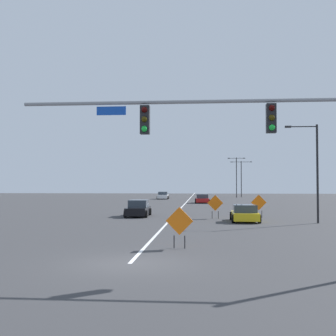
{
  "coord_description": "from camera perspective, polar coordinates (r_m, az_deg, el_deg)",
  "views": [
    {
      "loc": [
        2.71,
        -15.71,
        2.94
      ],
      "look_at": [
        0.01,
        16.76,
        4.08
      ],
      "focal_mm": 46.27,
      "sensor_mm": 36.0,
      "label": 1
    }
  ],
  "objects": [
    {
      "name": "ground",
      "position": [
        16.21,
        -5.08,
        -12.45
      ],
      "size": [
        214.18,
        214.18,
        0.0
      ],
      "primitive_type": "plane",
      "color": "#38383A"
    },
    {
      "name": "road_centre_stripe",
      "position": [
        75.31,
        2.69,
        -4.24
      ],
      "size": [
        0.16,
        118.99,
        0.01
      ],
      "color": "white",
      "rests_on": "ground"
    },
    {
      "name": "traffic_signal_assembly",
      "position": [
        15.96,
        12.56,
        4.84
      ],
      "size": [
        13.82,
        0.44,
        6.24
      ],
      "color": "gray",
      "rests_on": "ground"
    },
    {
      "name": "street_lamp_mid_right",
      "position": [
        33.64,
        18.74,
        0.07
      ],
      "size": [
        2.4,
        0.24,
        7.28
      ],
      "color": "black",
      "rests_on": "ground"
    },
    {
      "name": "street_lamp_far_left",
      "position": [
        91.69,
        9.63,
        -0.96
      ],
      "size": [
        4.46,
        0.24,
        7.53
      ],
      "color": "black",
      "rests_on": "ground"
    },
    {
      "name": "street_lamp_near_left",
      "position": [
        89.21,
        9.01,
        -0.76
      ],
      "size": [
        3.53,
        0.24,
        8.17
      ],
      "color": "black",
      "rests_on": "ground"
    },
    {
      "name": "construction_sign_right_shoulder",
      "position": [
        19.71,
        1.51,
        -7.21
      ],
      "size": [
        1.26,
        0.22,
        1.86
      ],
      "color": "orange",
      "rests_on": "ground"
    },
    {
      "name": "construction_sign_left_lane",
      "position": [
        36.22,
        6.24,
        -4.73
      ],
      "size": [
        1.32,
        0.1,
        1.95
      ],
      "color": "orange",
      "rests_on": "ground"
    },
    {
      "name": "construction_sign_left_shoulder",
      "position": [
        37.69,
        11.87,
        -4.58
      ],
      "size": [
        1.32,
        0.17,
        1.96
      ],
      "color": "orange",
      "rests_on": "ground"
    },
    {
      "name": "car_yellow_passing",
      "position": [
        33.78,
        10.08,
        -5.95
      ],
      "size": [
        2.17,
        4.1,
        1.3
      ],
      "color": "gold",
      "rests_on": "ground"
    },
    {
      "name": "car_white_mid",
      "position": [
        80.06,
        -0.66,
        -3.64
      ],
      "size": [
        2.1,
        4.32,
        1.36
      ],
      "color": "white",
      "rests_on": "ground"
    },
    {
      "name": "car_red_approaching",
      "position": [
        64.16,
        4.52,
        -4.06
      ],
      "size": [
        2.21,
        4.14,
        1.33
      ],
      "color": "red",
      "rests_on": "ground"
    },
    {
      "name": "car_black_far",
      "position": [
        38.63,
        -3.94,
        -5.39
      ],
      "size": [
        2.06,
        4.45,
        1.45
      ],
      "color": "black",
      "rests_on": "ground"
    }
  ]
}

